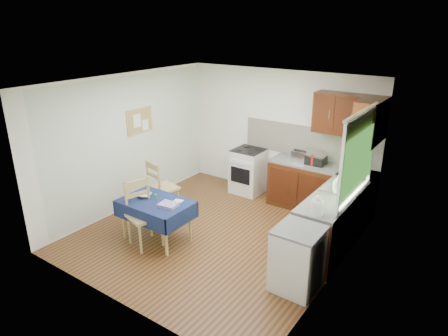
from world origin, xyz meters
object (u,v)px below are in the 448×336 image
Objects in this scene: dish_rack at (338,189)px; chair_far at (161,186)px; chair_near at (143,212)px; dining_table at (156,207)px; sandwich_press at (316,159)px; toaster at (300,156)px; kettle at (317,206)px.

chair_far is at bearing -145.64° from dish_rack.
chair_near is at bearing 131.83° from chair_far.
dining_table is at bearing 142.11° from chair_far.
sandwich_press reaches higher than chair_far.
dining_table is at bearing -1.91° from chair_near.
dish_rack reaches higher than chair_near.
toaster is at bearing -123.78° from chair_far.
kettle is at bearing -68.09° from dish_rack.
dish_rack is at bearing -150.63° from chair_far.
dining_table is 1.06× the size of chair_near.
dining_table is 2.82m from toaster.
chair_near is 3.21m from sandwich_press.
dish_rack is (0.74, -0.93, -0.07)m from sandwich_press.
toaster is (1.31, 2.46, 0.43)m from dining_table.
toaster is (1.89, 1.74, 0.45)m from chair_far.
chair_near is 3.03m from dish_rack.
dish_rack reaches higher than chair_far.
chair_far is at bearing 118.26° from dining_table.
chair_near is at bearing -162.24° from kettle.
kettle is at bearing -168.93° from chair_far.
dish_rack is (2.37, 1.55, 0.35)m from dining_table.
toaster is at bearing -10.18° from chair_near.
toaster is (1.39, 2.67, 0.44)m from chair_near.
toaster reaches higher than dish_rack.
kettle is (0.06, -0.96, 0.10)m from dish_rack.
toaster is 2.17m from kettle.
sandwich_press is 2.05m from kettle.
dining_table is 2.99m from sandwich_press.
chair_near is 2.37× the size of dish_rack.
chair_near is 3.70× the size of toaster.
sandwich_press is 1.19m from dish_rack.
chair_far is 3.04m from kettle.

